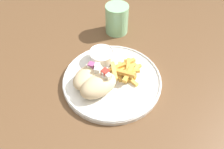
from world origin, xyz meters
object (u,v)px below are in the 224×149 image
pita_sandwich_far (89,76)px  water_glass (117,20)px  pita_sandwich_near (99,85)px  fries_pile (125,71)px  plate (112,80)px  sauce_ramekin (102,56)px

pita_sandwich_far → water_glass: bearing=21.3°
pita_sandwich_near → fries_pile: pita_sandwich_near is taller
fries_pile → water_glass: water_glass is taller
plate → pita_sandwich_near: bearing=-175.4°
fries_pile → water_glass: size_ratio=1.12×
water_glass → plate: bearing=-141.1°
fries_pile → sauce_ramekin: size_ratio=1.51×
fries_pile → water_glass: bearing=48.6°
fries_pile → pita_sandwich_far: bearing=150.9°
pita_sandwich_far → water_glass: size_ratio=1.06×
plate → pita_sandwich_near: 0.07m
pita_sandwich_near → sauce_ramekin: size_ratio=1.55×
plate → pita_sandwich_far: 0.07m
pita_sandwich_far → plate: bearing=-42.2°
plate → fries_pile: bearing=-16.0°
pita_sandwich_far → fries_pile: pita_sandwich_far is taller
plate → water_glass: size_ratio=2.80×
plate → fries_pile: size_ratio=2.50×
fries_pile → water_glass: 0.23m
pita_sandwich_near → fries_pile: 0.10m
fries_pile → sauce_ramekin: bearing=95.9°
fries_pile → sauce_ramekin: sauce_ramekin is taller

